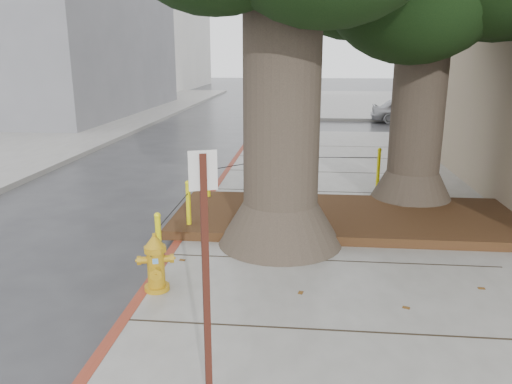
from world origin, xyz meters
TOP-DOWN VIEW (x-y plane):
  - ground at (0.00, 0.00)m, footprint 140.00×140.00m
  - sidewalk_far at (6.00, 30.00)m, footprint 16.00×20.00m
  - curb_red at (-2.00, 2.50)m, footprint 0.14×26.00m
  - planter_bed at (0.90, 3.90)m, footprint 6.40×2.60m
  - building_far_grey at (-15.00, 22.00)m, footprint 12.00×16.00m
  - building_far_white at (-17.00, 45.00)m, footprint 12.00×18.00m
  - bollard_ring at (-0.87, 4.38)m, footprint 3.79×5.39m
  - fire_hydrant at (-1.83, 0.79)m, footprint 0.42×0.41m
  - signpost at (-0.72, -1.36)m, footprint 0.22×0.10m
  - car_silver at (5.05, 19.71)m, footprint 3.68×1.72m
  - car_red at (9.68, 19.44)m, footprint 3.64×1.36m
  - car_dark at (-12.95, 19.63)m, footprint 2.49×4.92m

SIDE VIEW (x-z plane):
  - ground at x=0.00m, z-range 0.00..0.00m
  - sidewalk_far at x=6.00m, z-range 0.00..0.15m
  - curb_red at x=-2.00m, z-range -0.01..0.15m
  - planter_bed at x=0.90m, z-range 0.15..0.31m
  - fire_hydrant at x=-1.83m, z-range 0.14..0.93m
  - car_red at x=9.68m, z-range 0.00..1.19m
  - car_silver at x=5.05m, z-range 0.00..1.22m
  - bollard_ring at x=-0.87m, z-range 0.19..1.14m
  - car_dark at x=-12.95m, z-range 0.00..1.37m
  - signpost at x=-0.72m, z-range 0.30..2.60m
  - building_far_grey at x=-15.00m, z-range 0.00..12.00m
  - building_far_white at x=-17.00m, z-range 0.00..15.00m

